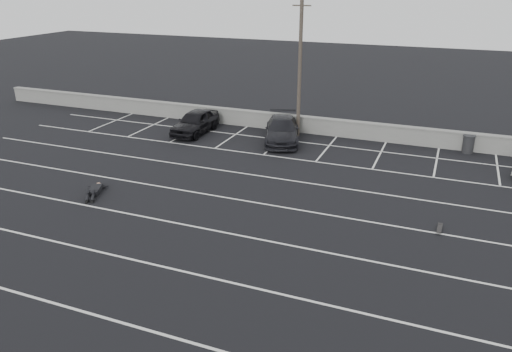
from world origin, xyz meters
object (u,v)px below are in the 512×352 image
at_px(car_left, 195,122).
at_px(car_right, 282,130).
at_px(utility_pole, 300,68).
at_px(person, 96,187).
at_px(skateboard, 439,229).
at_px(trash_bin, 468,144).

bearing_deg(car_left, car_right, 4.49).
bearing_deg(utility_pole, car_left, -163.02).
xyz_separation_m(utility_pole, person, (-5.98, -11.82, -3.92)).
bearing_deg(skateboard, person, -171.05).
xyz_separation_m(car_left, skateboard, (15.04, -8.02, -0.66)).
distance_m(utility_pole, skateboard, 13.92).
bearing_deg(car_left, utility_pole, 17.14).
xyz_separation_m(car_left, person, (0.17, -9.94, -0.48)).
xyz_separation_m(car_right, person, (-5.45, -10.37, -0.46)).
bearing_deg(trash_bin, car_left, -171.88).
relative_size(utility_pole, trash_bin, 8.01).
height_order(car_left, utility_pole, utility_pole).
relative_size(car_right, skateboard, 6.65).
bearing_deg(person, skateboard, -17.41).
xyz_separation_m(utility_pole, trash_bin, (9.83, 0.40, -3.65)).
height_order(utility_pole, skateboard, utility_pole).
height_order(car_left, person, car_left).
distance_m(utility_pole, trash_bin, 10.49).
bearing_deg(car_right, skateboard, -59.94).
bearing_deg(skateboard, car_right, 139.70).
distance_m(car_right, utility_pole, 3.80).
height_order(car_left, skateboard, car_left).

